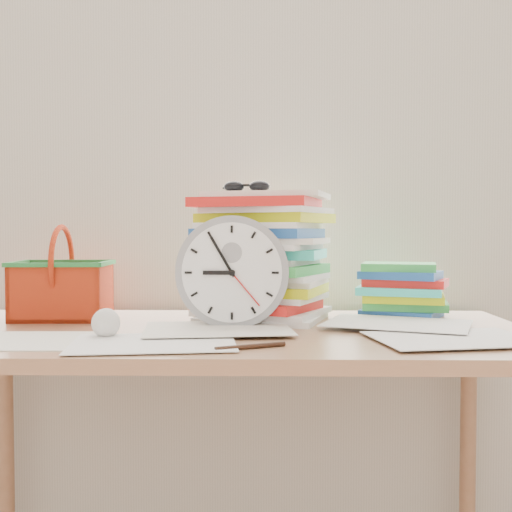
{
  "coord_description": "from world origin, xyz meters",
  "views": [
    {
      "loc": [
        0.09,
        0.12,
        0.98
      ],
      "look_at": [
        0.06,
        1.6,
        0.92
      ],
      "focal_mm": 45.0,
      "sensor_mm": 36.0,
      "label": 1
    }
  ],
  "objects_px": {
    "basket": "(62,273)",
    "paper_stack": "(262,257)",
    "clock": "(232,272)",
    "book_stack": "(405,290)",
    "desk": "(229,361)"
  },
  "relations": [
    {
      "from": "paper_stack",
      "to": "basket",
      "type": "relative_size",
      "value": 1.36
    },
    {
      "from": "basket",
      "to": "desk",
      "type": "bearing_deg",
      "value": -22.51
    },
    {
      "from": "desk",
      "to": "basket",
      "type": "relative_size",
      "value": 5.86
    },
    {
      "from": "desk",
      "to": "basket",
      "type": "xyz_separation_m",
      "value": [
        -0.44,
        0.16,
        0.19
      ]
    },
    {
      "from": "clock",
      "to": "book_stack",
      "type": "distance_m",
      "value": 0.49
    },
    {
      "from": "desk",
      "to": "paper_stack",
      "type": "height_order",
      "value": "paper_stack"
    },
    {
      "from": "clock",
      "to": "desk",
      "type": "bearing_deg",
      "value": -109.76
    },
    {
      "from": "clock",
      "to": "book_stack",
      "type": "relative_size",
      "value": 1.08
    },
    {
      "from": "book_stack",
      "to": "basket",
      "type": "xyz_separation_m",
      "value": [
        -0.89,
        -0.06,
        0.05
      ]
    },
    {
      "from": "desk",
      "to": "book_stack",
      "type": "relative_size",
      "value": 5.74
    },
    {
      "from": "paper_stack",
      "to": "basket",
      "type": "bearing_deg",
      "value": 179.97
    },
    {
      "from": "clock",
      "to": "book_stack",
      "type": "height_order",
      "value": "clock"
    },
    {
      "from": "basket",
      "to": "paper_stack",
      "type": "bearing_deg",
      "value": -2.29
    },
    {
      "from": "clock",
      "to": "basket",
      "type": "relative_size",
      "value": 1.1
    },
    {
      "from": "paper_stack",
      "to": "basket",
      "type": "height_order",
      "value": "paper_stack"
    }
  ]
}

